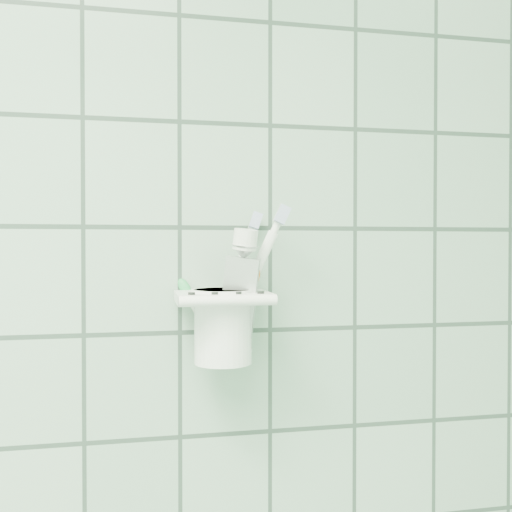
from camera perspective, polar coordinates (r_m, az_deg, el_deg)
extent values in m
cube|color=white|center=(0.72, -3.76, -4.68)|extent=(0.04, 0.02, 0.03)
cube|color=white|center=(0.68, -3.33, -4.15)|extent=(0.11, 0.08, 0.01)
cylinder|color=white|center=(0.64, -2.79, -4.48)|extent=(0.11, 0.01, 0.01)
cylinder|color=black|center=(0.65, -6.46, -3.79)|extent=(0.01, 0.01, 0.00)
cylinder|color=black|center=(0.65, -4.12, -3.76)|extent=(0.01, 0.01, 0.00)
cylinder|color=black|center=(0.65, -1.81, -3.73)|extent=(0.01, 0.01, 0.00)
cylinder|color=black|center=(0.66, 0.48, -3.70)|extent=(0.01, 0.01, 0.00)
cylinder|color=white|center=(0.69, -3.32, -7.02)|extent=(0.07, 0.07, 0.09)
cylinder|color=white|center=(0.69, -3.32, -3.60)|extent=(0.08, 0.08, 0.01)
cylinder|color=black|center=(0.69, -3.32, -3.51)|extent=(0.06, 0.06, 0.00)
cylinder|color=white|center=(0.70, -3.32, -3.52)|extent=(0.08, 0.06, 0.13)
cylinder|color=white|center=(0.70, -3.32, 3.38)|extent=(0.02, 0.01, 0.02)
cube|color=silver|center=(0.70, -3.26, 4.45)|extent=(0.02, 0.01, 0.02)
cube|color=white|center=(0.70, -3.33, 4.42)|extent=(0.02, 0.01, 0.03)
ellipsoid|color=green|center=(0.70, -3.26, -2.07)|extent=(0.02, 0.01, 0.03)
cylinder|color=white|center=(0.69, -4.53, -3.55)|extent=(0.06, 0.04, 0.15)
cylinder|color=white|center=(0.69, -4.54, 3.58)|extent=(0.01, 0.01, 0.02)
cube|color=silver|center=(0.68, -4.48, 4.69)|extent=(0.02, 0.01, 0.02)
cube|color=white|center=(0.69, -4.55, 4.65)|extent=(0.02, 0.01, 0.03)
ellipsoid|color=teal|center=(0.68, -4.48, -2.05)|extent=(0.02, 0.01, 0.03)
cylinder|color=white|center=(0.69, -3.90, -3.13)|extent=(0.08, 0.02, 0.15)
cylinder|color=white|center=(0.68, -3.90, 4.50)|extent=(0.02, 0.01, 0.02)
cube|color=silver|center=(0.68, -3.84, 5.69)|extent=(0.02, 0.01, 0.03)
cube|color=white|center=(0.69, -3.92, 5.64)|extent=(0.02, 0.01, 0.03)
ellipsoid|color=orange|center=(0.68, -3.84, -1.52)|extent=(0.03, 0.01, 0.03)
cube|color=silver|center=(0.69, -2.30, -4.86)|extent=(0.05, 0.04, 0.12)
cube|color=silver|center=(0.70, -2.29, -9.46)|extent=(0.04, 0.02, 0.02)
cone|color=silver|center=(0.68, -2.30, 0.47)|extent=(0.04, 0.04, 0.02)
cylinder|color=white|center=(0.68, -2.30, 1.76)|extent=(0.04, 0.04, 0.03)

